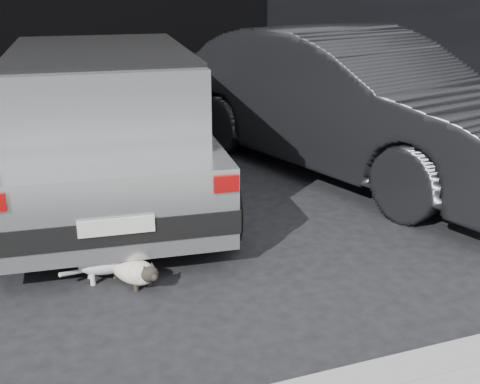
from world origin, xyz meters
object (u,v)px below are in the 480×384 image
object	(u,v)px
second_car	(351,102)
cat_siamese	(135,271)
silver_hatchback	(103,118)
cat_white	(112,259)

from	to	relation	value
second_car	cat_siamese	distance (m)	3.71
silver_hatchback	second_car	bearing A→B (deg)	4.83
cat_siamese	second_car	bearing A→B (deg)	-170.68
cat_siamese	cat_white	distance (m)	0.23
cat_siamese	cat_white	size ratio (longest dim) A/B	0.91
silver_hatchback	second_car	xyz separation A→B (m)	(2.94, -0.06, -0.03)
second_car	cat_white	distance (m)	3.74
second_car	cat_siamese	xyz separation A→B (m)	(-3.04, -2.00, -0.74)
cat_white	cat_siamese	bearing A→B (deg)	37.68
cat_siamese	cat_white	world-z (taller)	cat_white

